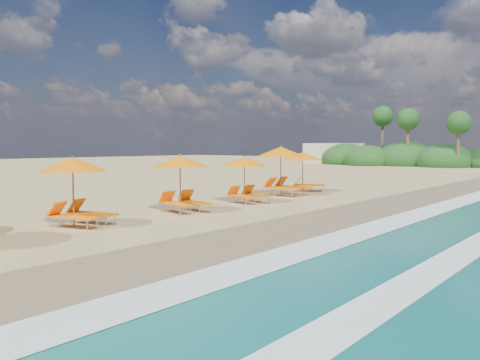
% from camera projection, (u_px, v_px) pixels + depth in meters
% --- Properties ---
extents(ground, '(160.00, 160.00, 0.00)m').
position_uv_depth(ground, '(240.00, 212.00, 18.49)').
color(ground, tan).
rests_on(ground, ground).
extents(wet_sand, '(4.00, 160.00, 0.01)m').
position_uv_depth(wet_sand, '(336.00, 222.00, 15.97)').
color(wet_sand, '#8C7753').
rests_on(wet_sand, ground).
extents(surf_foam, '(4.00, 160.00, 0.01)m').
position_uv_depth(surf_foam, '(419.00, 231.00, 14.27)').
color(surf_foam, white).
rests_on(surf_foam, ground).
extents(station_1, '(2.71, 2.63, 2.17)m').
position_uv_depth(station_1, '(77.00, 187.00, 15.22)').
color(station_1, olive).
rests_on(station_1, ground).
extents(station_2, '(2.67, 2.58, 2.16)m').
position_uv_depth(station_2, '(182.00, 179.00, 18.52)').
color(station_2, olive).
rests_on(station_2, ground).
extents(station_3, '(2.57, 2.50, 2.04)m').
position_uv_depth(station_3, '(246.00, 176.00, 21.46)').
color(station_3, olive).
rests_on(station_3, ground).
extents(station_4, '(2.71, 2.51, 2.49)m').
position_uv_depth(station_4, '(284.00, 167.00, 24.69)').
color(station_4, olive).
rests_on(station_4, ground).
extents(station_5, '(2.92, 2.92, 2.19)m').
position_uv_depth(station_5, '(306.00, 169.00, 26.71)').
color(station_5, olive).
rests_on(station_5, ground).
extents(treeline, '(25.80, 8.80, 9.74)m').
position_uv_depth(treeline, '(412.00, 158.00, 59.92)').
color(treeline, '#163D14').
rests_on(treeline, ground).
extents(beach_building, '(7.00, 5.00, 2.80)m').
position_uv_depth(beach_building, '(333.00, 153.00, 69.40)').
color(beach_building, beige).
rests_on(beach_building, ground).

